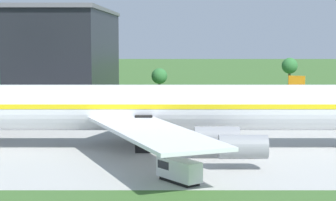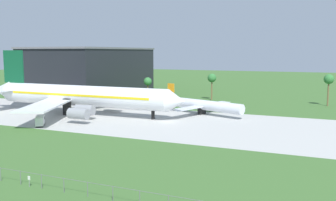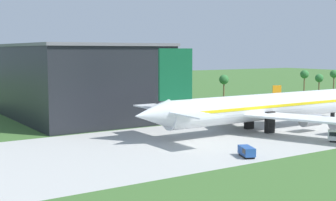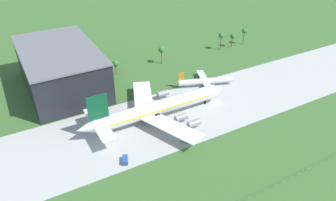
% 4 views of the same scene
% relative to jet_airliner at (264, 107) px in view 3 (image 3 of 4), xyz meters
% --- Properties ---
extents(jet_airliner, '(73.44, 57.87, 20.30)m').
position_rel_jet_airliner_xyz_m(jet_airliner, '(0.00, 0.00, 0.00)').
color(jet_airliner, white).
rests_on(jet_airliner, ground_plane).
extents(regional_aircraft, '(29.02, 26.45, 9.10)m').
position_rel_jet_airliner_xyz_m(regional_aircraft, '(36.65, 14.57, -2.82)').
color(regional_aircraft, silver).
rests_on(regional_aircraft, ground_plane).
extents(baggage_tug, '(3.51, 4.86, 1.96)m').
position_rel_jet_airliner_xyz_m(baggage_tug, '(-24.09, -19.94, -4.73)').
color(baggage_tug, black).
rests_on(baggage_tug, ground_plane).
extents(terminal_building, '(36.72, 61.20, 21.78)m').
position_rel_jet_airliner_xyz_m(terminal_building, '(-29.88, 50.83, 5.09)').
color(terminal_building, black).
rests_on(terminal_building, ground_plane).
extents(palm_tree_row, '(96.76, 3.60, 11.70)m').
position_rel_jet_airliner_xyz_m(palm_tree_row, '(55.80, 50.57, 2.61)').
color(palm_tree_row, brown).
rests_on(palm_tree_row, ground_plane).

